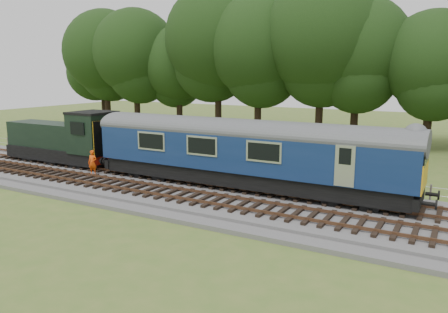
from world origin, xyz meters
The scene contains 9 objects.
ground centered at (0.00, 0.00, 0.00)m, with size 120.00×120.00×0.00m, color #4A6A27.
ballast centered at (0.00, 0.00, 0.17)m, with size 70.00×7.00×0.35m, color #4C4C4F.
track_north centered at (0.00, 1.40, 0.42)m, with size 67.20×2.40×0.21m.
track_south centered at (0.00, -1.60, 0.42)m, with size 67.20×2.40×0.21m.
fence centered at (0.00, 4.50, 0.00)m, with size 64.00×0.12×1.00m, color #6B6054, non-canonical shape.
tree_line centered at (0.00, 22.00, 0.00)m, with size 70.00×8.00×18.00m, color black, non-canonical shape.
dmu_railcar centered at (2.85, 1.40, 2.61)m, with size 18.05×2.86×3.88m.
shunter_loco centered at (-11.07, 1.40, 1.97)m, with size 8.91×2.60×3.38m.
worker centered at (-6.70, -0.38, 1.13)m, with size 0.57×0.37×1.56m, color #F9510D.
Camera 1 is at (13.23, -19.48, 6.62)m, focal length 35.00 mm.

